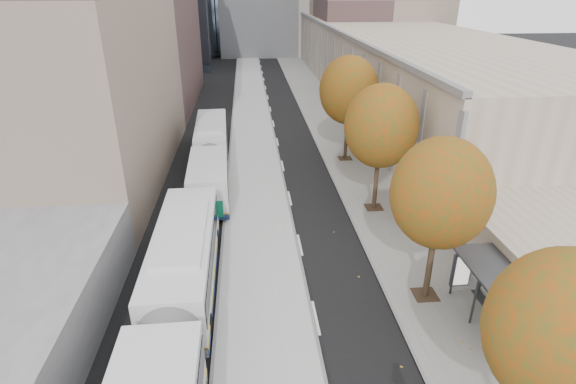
{
  "coord_description": "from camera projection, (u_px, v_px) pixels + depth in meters",
  "views": [
    {
      "loc": [
        -4.24,
        -3.18,
        13.12
      ],
      "look_at": [
        -2.16,
        19.64,
        2.5
      ],
      "focal_mm": 28.0,
      "sensor_mm": 36.0,
      "label": 1
    }
  ],
  "objects": [
    {
      "name": "tree_c",
      "position": [
        441.0,
        194.0,
        18.58
      ],
      "size": [
        4.2,
        4.2,
        7.28
      ],
      "color": "black",
      "rests_on": "sidewalk"
    },
    {
      "name": "building_tan",
      "position": [
        380.0,
        52.0,
        66.17
      ],
      "size": [
        18.0,
        92.0,
        8.0
      ],
      "primitive_type": "cube",
      "color": "tan",
      "rests_on": "ground"
    },
    {
      "name": "sidewalk",
      "position": [
        342.0,
        143.0,
        40.69
      ],
      "size": [
        4.75,
        150.0,
        0.08
      ],
      "primitive_type": "cube",
      "color": "gray",
      "rests_on": "ground"
    },
    {
      "name": "bus_near",
      "position": [
        174.0,
        316.0,
        17.14
      ],
      "size": [
        2.82,
        17.88,
        2.98
      ],
      "rotation": [
        0.0,
        0.0,
        0.01
      ],
      "color": "silver",
      "rests_on": "ground"
    },
    {
      "name": "distant_car",
      "position": [
        216.0,
        122.0,
        44.81
      ],
      "size": [
        1.89,
        3.82,
        1.25
      ],
      "primitive_type": "imported",
      "rotation": [
        0.0,
        0.0,
        -0.12
      ],
      "color": "white",
      "rests_on": "ground"
    },
    {
      "name": "tree_b",
      "position": [
        565.0,
        333.0,
        11.44
      ],
      "size": [
        4.0,
        4.0,
        6.97
      ],
      "color": "black",
      "rests_on": "sidewalk"
    },
    {
      "name": "bus_platform",
      "position": [
        253.0,
        145.0,
        40.02
      ],
      "size": [
        4.25,
        150.0,
        0.15
      ],
      "primitive_type": "cube",
      "color": "#ADADAD",
      "rests_on": "ground"
    },
    {
      "name": "tree_e",
      "position": [
        349.0,
        90.0,
        34.66
      ],
      "size": [
        4.6,
        4.6,
        7.92
      ],
      "color": "black",
      "rests_on": "sidewalk"
    },
    {
      "name": "tree_d",
      "position": [
        381.0,
        126.0,
        26.62
      ],
      "size": [
        4.4,
        4.4,
        7.6
      ],
      "color": "black",
      "rests_on": "sidewalk"
    },
    {
      "name": "bus_shelter",
      "position": [
        500.0,
        281.0,
        18.2
      ],
      "size": [
        1.9,
        4.4,
        2.53
      ],
      "color": "#383A3F",
      "rests_on": "sidewalk"
    },
    {
      "name": "bus_far",
      "position": [
        211.0,
        154.0,
        33.78
      ],
      "size": [
        3.17,
        16.95,
        2.81
      ],
      "rotation": [
        0.0,
        0.0,
        0.04
      ],
      "color": "silver",
      "rests_on": "ground"
    }
  ]
}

